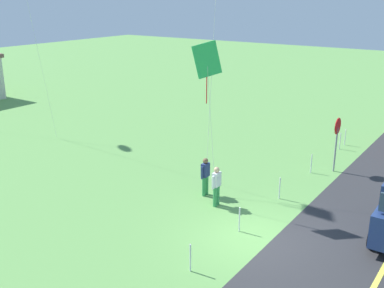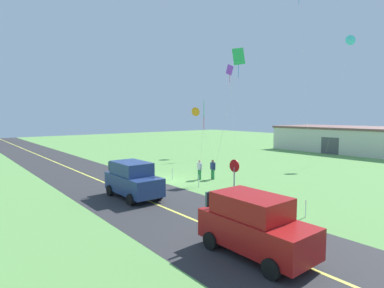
% 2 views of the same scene
% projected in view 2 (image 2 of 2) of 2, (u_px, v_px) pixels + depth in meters
% --- Properties ---
extents(ground_plane, '(120.00, 120.00, 0.10)m').
position_uv_depth(ground_plane, '(164.00, 181.00, 24.81)').
color(ground_plane, '#60994C').
extents(asphalt_road, '(120.00, 7.00, 0.00)m').
position_uv_depth(asphalt_road, '(117.00, 188.00, 22.32)').
color(asphalt_road, '#2D2D30').
rests_on(asphalt_road, ground).
extents(road_centre_stripe, '(120.00, 0.16, 0.00)m').
position_uv_depth(road_centre_stripe, '(117.00, 188.00, 22.32)').
color(road_centre_stripe, '#E5E04C').
rests_on(road_centre_stripe, asphalt_road).
extents(car_suv_foreground, '(4.40, 2.12, 2.24)m').
position_uv_depth(car_suv_foreground, '(133.00, 179.00, 19.68)').
color(car_suv_foreground, navy).
rests_on(car_suv_foreground, ground).
extents(car_parked_east_near, '(4.40, 2.12, 2.24)m').
position_uv_depth(car_parked_east_near, '(254.00, 224.00, 11.59)').
color(car_parked_east_near, maroon).
rests_on(car_parked_east_near, ground).
extents(stop_sign, '(0.76, 0.08, 2.56)m').
position_uv_depth(stop_sign, '(234.00, 172.00, 18.59)').
color(stop_sign, gray).
rests_on(stop_sign, ground).
extents(person_adult_near, '(0.58, 0.22, 1.60)m').
position_uv_depth(person_adult_near, '(200.00, 169.00, 25.12)').
color(person_adult_near, '#338C4C').
rests_on(person_adult_near, ground).
extents(person_adult_companion, '(0.58, 0.22, 1.60)m').
position_uv_depth(person_adult_companion, '(213.00, 169.00, 25.21)').
color(person_adult_companion, '#338C4C').
rests_on(person_adult_companion, ground).
extents(kite_red_low, '(0.90, 0.87, 6.30)m').
position_uv_depth(kite_red_low, '(204.00, 111.00, 25.00)').
color(kite_red_low, silver).
rests_on(kite_red_low, ground).
extents(kite_blue_mid, '(2.19, 1.27, 10.19)m').
position_uv_depth(kite_blue_mid, '(238.00, 59.00, 23.39)').
color(kite_blue_mid, silver).
rests_on(kite_blue_mid, ground).
extents(kite_yellow_high, '(0.90, 1.24, 11.45)m').
position_uv_depth(kite_yellow_high, '(230.00, 72.00, 39.07)').
color(kite_yellow_high, silver).
rests_on(kite_yellow_high, ground).
extents(kite_green_far, '(2.02, 2.17, 13.95)m').
position_uv_depth(kite_green_far, '(351.00, 41.00, 34.53)').
color(kite_green_far, silver).
rests_on(kite_green_far, ground).
extents(kite_pink_drift, '(2.81, 1.57, 6.12)m').
position_uv_depth(kite_pink_drift, '(196.00, 112.00, 39.07)').
color(kite_pink_drift, silver).
rests_on(kite_pink_drift, ground).
extents(warehouse_distant, '(18.36, 10.20, 3.50)m').
position_uv_depth(warehouse_distant, '(348.00, 139.00, 44.41)').
color(warehouse_distant, beige).
rests_on(warehouse_distant, ground).
extents(fence_post_0, '(0.05, 0.05, 0.90)m').
position_uv_depth(fence_post_0, '(135.00, 165.00, 29.88)').
color(fence_post_0, silver).
rests_on(fence_post_0, ground).
extents(fence_post_1, '(0.05, 0.05, 0.90)m').
position_uv_depth(fence_post_1, '(153.00, 169.00, 27.40)').
color(fence_post_1, silver).
rests_on(fence_post_1, ground).
extents(fence_post_2, '(0.05, 0.05, 0.90)m').
position_uv_depth(fence_post_2, '(172.00, 174.00, 25.09)').
color(fence_post_2, silver).
rests_on(fence_post_2, ground).
extents(fence_post_3, '(0.05, 0.05, 0.90)m').
position_uv_depth(fence_post_3, '(199.00, 181.00, 22.52)').
color(fence_post_3, silver).
rests_on(fence_post_3, ground).
extents(fence_post_4, '(0.05, 0.05, 0.90)m').
position_uv_depth(fence_post_4, '(234.00, 190.00, 19.83)').
color(fence_post_4, silver).
rests_on(fence_post_4, ground).
extents(fence_post_5, '(0.05, 0.05, 0.90)m').
position_uv_depth(fence_post_5, '(291.00, 205.00, 16.59)').
color(fence_post_5, silver).
rests_on(fence_post_5, ground).
extents(fence_post_6, '(0.05, 0.05, 0.90)m').
position_uv_depth(fence_post_6, '(306.00, 209.00, 15.91)').
color(fence_post_6, silver).
rests_on(fence_post_6, ground).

